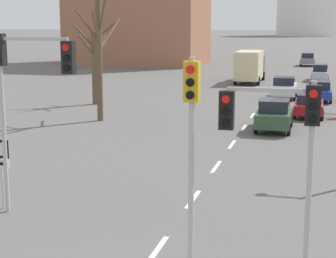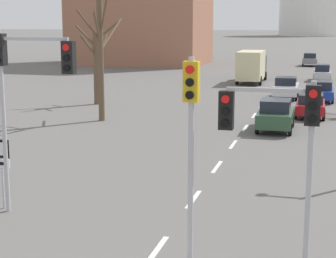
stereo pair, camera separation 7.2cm
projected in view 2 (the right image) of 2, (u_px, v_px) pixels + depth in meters
lane_stripe_0 at (157, 250)px, 14.81m from camera, size 0.16×2.00×0.01m
lane_stripe_1 at (193, 199)px, 19.08m from camera, size 0.16×2.00×0.01m
lane_stripe_2 at (217, 167)px, 23.34m from camera, size 0.16×2.00×0.01m
lane_stripe_3 at (233, 144)px, 27.61m from camera, size 0.16×2.00×0.01m
lane_stripe_4 at (245, 128)px, 31.88m from camera, size 0.16×2.00×0.01m
lane_stripe_5 at (254, 115)px, 36.14m from camera, size 0.16×2.00×0.01m
lane_stripe_6 at (261, 105)px, 40.41m from camera, size 0.16×2.00×0.01m
lane_stripe_7 at (267, 97)px, 44.68m from camera, size 0.16×2.00×0.01m
lane_stripe_8 at (272, 91)px, 48.94m from camera, size 0.16×2.00×0.01m
lane_stripe_9 at (276, 85)px, 53.21m from camera, size 0.16×2.00×0.01m
traffic_signal_near_left at (23, 76)px, 16.86m from camera, size 2.62×0.34×5.69m
traffic_signal_centre_tall at (191, 122)px, 13.38m from camera, size 0.36×0.34×5.14m
traffic_signal_near_right at (280, 126)px, 13.56m from camera, size 2.42×0.34×4.57m
route_sign_post at (1, 161)px, 17.85m from camera, size 0.60×0.08×2.33m
sedan_near_left at (311, 105)px, 35.47m from camera, size 1.83×4.04×1.48m
sedan_near_right at (322, 73)px, 56.99m from camera, size 1.72×4.35×1.70m
sedan_mid_centre at (321, 91)px, 42.56m from camera, size 1.86×4.15×1.54m
sedan_far_left at (276, 115)px, 31.00m from camera, size 1.92×4.07×1.75m
sedan_far_right at (310, 59)px, 76.28m from camera, size 1.95×3.95×1.76m
sedan_distant_centre at (286, 87)px, 44.04m from camera, size 1.93×3.99×1.70m
delivery_truck at (252, 65)px, 55.25m from camera, size 2.44×7.20×3.14m
bare_tree_left_near at (97, 64)px, 40.60m from camera, size 3.26×3.50×6.08m
bare_tree_left_far at (101, 53)px, 33.54m from camera, size 2.03×4.62×8.08m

